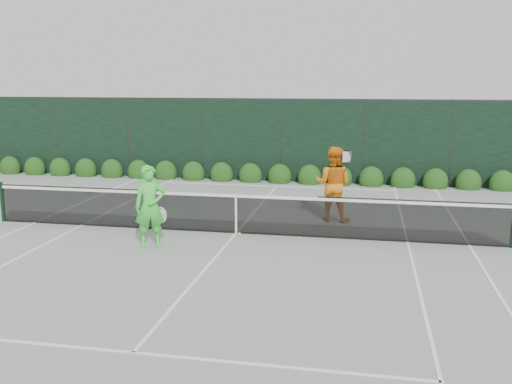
# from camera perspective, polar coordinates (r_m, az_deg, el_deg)

# --- Properties ---
(ground) EXTENTS (80.00, 80.00, 0.00)m
(ground) POSITION_cam_1_polar(r_m,az_deg,el_deg) (14.14, -1.99, -4.15)
(ground) COLOR gray
(ground) RESTS_ON ground
(tennis_net) EXTENTS (12.90, 0.10, 1.07)m
(tennis_net) POSITION_cam_1_polar(r_m,az_deg,el_deg) (14.01, -2.10, -2.04)
(tennis_net) COLOR black
(tennis_net) RESTS_ON ground
(player_woman) EXTENTS (0.81, 0.69, 1.87)m
(player_woman) POSITION_cam_1_polar(r_m,az_deg,el_deg) (13.02, -10.54, -1.43)
(player_woman) COLOR #3ED542
(player_woman) RESTS_ON ground
(player_man) EXTENTS (1.09, 0.92, 2.00)m
(player_man) POSITION_cam_1_polar(r_m,az_deg,el_deg) (15.33, 7.72, 0.81)
(player_man) COLOR orange
(player_man) RESTS_ON ground
(court_lines) EXTENTS (11.03, 23.83, 0.01)m
(court_lines) POSITION_cam_1_polar(r_m,az_deg,el_deg) (14.13, -1.99, -4.12)
(court_lines) COLOR white
(court_lines) RESTS_ON ground
(windscreen_fence) EXTENTS (32.00, 21.07, 3.06)m
(windscreen_fence) POSITION_cam_1_polar(r_m,az_deg,el_deg) (11.23, -5.14, -0.27)
(windscreen_fence) COLOR black
(windscreen_fence) RESTS_ON ground
(hedge_row) EXTENTS (31.66, 0.65, 0.94)m
(hedge_row) POSITION_cam_1_polar(r_m,az_deg,el_deg) (20.96, 2.39, 1.57)
(hedge_row) COLOR #14370F
(hedge_row) RESTS_ON ground
(tennis_balls) EXTENTS (4.67, 1.16, 0.07)m
(tennis_balls) POSITION_cam_1_polar(r_m,az_deg,el_deg) (14.36, -3.49, -3.78)
(tennis_balls) COLOR #C6DA30
(tennis_balls) RESTS_ON ground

